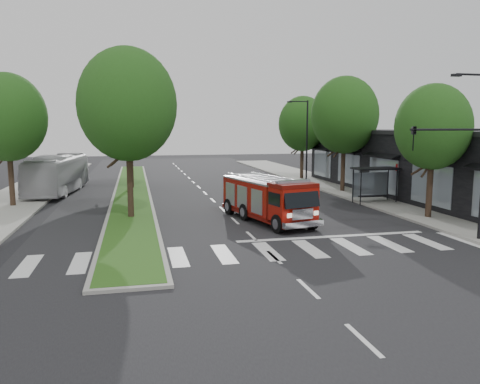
# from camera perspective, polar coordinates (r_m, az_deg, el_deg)

# --- Properties ---
(ground) EXTENTS (140.00, 140.00, 0.00)m
(ground) POSITION_cam_1_polar(r_m,az_deg,el_deg) (23.91, 1.40, -5.41)
(ground) COLOR black
(ground) RESTS_ON ground
(sidewalk_right) EXTENTS (5.00, 80.00, 0.15)m
(sidewalk_right) POSITION_cam_1_polar(r_m,az_deg,el_deg) (37.69, 16.30, -0.68)
(sidewalk_right) COLOR gray
(sidewalk_right) RESTS_ON ground
(median) EXTENTS (3.00, 50.00, 0.15)m
(median) POSITION_cam_1_polar(r_m,az_deg,el_deg) (40.92, -13.03, 0.10)
(median) COLOR gray
(median) RESTS_ON ground
(storefront_row) EXTENTS (8.00, 30.00, 5.00)m
(storefront_row) POSITION_cam_1_polar(r_m,az_deg,el_deg) (39.79, 22.12, 3.01)
(storefront_row) COLOR black
(storefront_row) RESTS_ON ground
(bus_shelter) EXTENTS (3.20, 1.60, 2.61)m
(bus_shelter) POSITION_cam_1_polar(r_m,az_deg,el_deg) (35.21, 16.03, 1.96)
(bus_shelter) COLOR black
(bus_shelter) RESTS_ON ground
(tree_right_near) EXTENTS (4.40, 4.40, 8.05)m
(tree_right_near) POSITION_cam_1_polar(r_m,az_deg,el_deg) (29.97, 22.47, 7.32)
(tree_right_near) COLOR black
(tree_right_near) RESTS_ON ground
(tree_right_mid) EXTENTS (5.60, 5.60, 9.72)m
(tree_right_mid) POSITION_cam_1_polar(r_m,az_deg,el_deg) (40.41, 12.63, 9.13)
(tree_right_mid) COLOR black
(tree_right_mid) RESTS_ON ground
(tree_right_far) EXTENTS (5.00, 5.00, 8.73)m
(tree_right_far) POSITION_cam_1_polar(r_m,az_deg,el_deg) (49.63, 7.63, 8.24)
(tree_right_far) COLOR black
(tree_right_far) RESTS_ON ground
(tree_median_near) EXTENTS (5.80, 5.80, 10.16)m
(tree_median_near) POSITION_cam_1_polar(r_m,az_deg,el_deg) (28.59, -13.55, 10.32)
(tree_median_near) COLOR black
(tree_median_near) RESTS_ON ground
(tree_median_far) EXTENTS (5.60, 5.60, 9.72)m
(tree_median_far) POSITION_cam_1_polar(r_m,az_deg,el_deg) (42.57, -13.30, 9.04)
(tree_median_far) COLOR black
(tree_median_far) RESTS_ON ground
(tree_left_mid) EXTENTS (5.20, 5.20, 9.16)m
(tree_left_mid) POSITION_cam_1_polar(r_m,az_deg,el_deg) (35.55, -26.52, 8.15)
(tree_left_mid) COLOR black
(tree_left_mid) RESTS_ON ground
(streetlight_right_near) EXTENTS (4.08, 0.22, 8.00)m
(streetlight_right_near) POSITION_cam_1_polar(r_m,az_deg,el_deg) (24.45, 26.14, 5.13)
(streetlight_right_near) COLOR black
(streetlight_right_near) RESTS_ON ground
(streetlight_right_far) EXTENTS (2.11, 0.20, 8.00)m
(streetlight_right_far) POSITION_cam_1_polar(r_m,az_deg,el_deg) (45.49, 7.98, 6.56)
(streetlight_right_far) COLOR black
(streetlight_right_far) RESTS_ON ground
(fire_engine) EXTENTS (4.11, 8.18, 2.72)m
(fire_engine) POSITION_cam_1_polar(r_m,az_deg,el_deg) (27.48, 3.31, -0.89)
(fire_engine) COLOR #580904
(fire_engine) RESTS_ON ground
(city_bus) EXTENTS (3.85, 11.71, 3.20)m
(city_bus) POSITION_cam_1_polar(r_m,az_deg,el_deg) (42.06, -21.30, 2.06)
(city_bus) COLOR #B5B4B9
(city_bus) RESTS_ON ground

